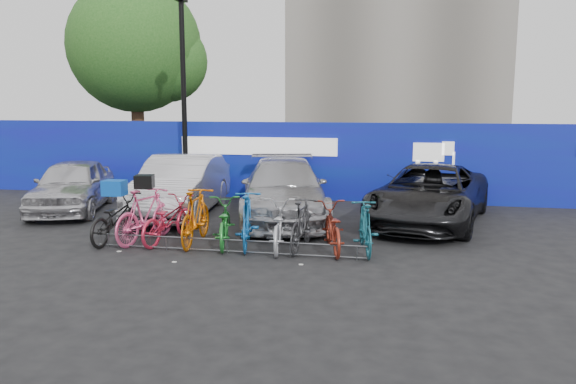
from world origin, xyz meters
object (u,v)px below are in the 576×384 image
(bike_2, at_px, (168,220))
(lamppost, at_px, (184,94))
(bike_4, at_px, (224,223))
(bike_7, at_px, (302,225))
(car_3, at_px, (429,195))
(bike_1, at_px, (146,215))
(bike_5, at_px, (247,220))
(bike_6, at_px, (278,226))
(car_1, at_px, (181,185))
(bike_8, at_px, (332,228))
(car_2, at_px, (284,190))
(bike_3, at_px, (196,217))
(bike_9, at_px, (365,228))
(tree, at_px, (141,49))
(bike_0, at_px, (116,218))
(bike_rack, at_px, (227,246))
(car_0, at_px, (73,185))

(bike_2, bearing_deg, lamppost, -61.42)
(bike_4, distance_m, bike_7, 1.69)
(car_3, height_order, bike_1, car_3)
(bike_5, xyz_separation_m, bike_6, (0.67, -0.02, -0.08))
(bike_2, bearing_deg, car_1, -62.36)
(bike_1, bearing_deg, bike_8, -166.50)
(car_2, bearing_deg, bike_3, -126.62)
(bike_4, bearing_deg, bike_6, 162.34)
(car_1, relative_size, car_3, 0.92)
(bike_5, bearing_deg, bike_9, 169.40)
(tree, distance_m, bike_4, 12.83)
(bike_0, bearing_deg, bike_1, -168.78)
(tree, xyz_separation_m, car_2, (7.21, -7.11, -4.30))
(bike_8, bearing_deg, car_3, -137.88)
(tree, distance_m, car_1, 9.39)
(tree, height_order, bike_6, tree)
(tree, bearing_deg, bike_5, -55.14)
(bike_4, bearing_deg, car_2, -117.24)
(bike_1, bearing_deg, car_2, -116.14)
(car_1, xyz_separation_m, bike_9, (5.10, -2.97, -0.27))
(tree, height_order, bike_8, tree)
(bike_2, bearing_deg, car_2, -112.67)
(bike_8, bearing_deg, tree, -63.19)
(tree, relative_size, bike_9, 4.47)
(bike_2, height_order, bike_3, bike_3)
(bike_rack, relative_size, bike_4, 2.99)
(bike_9, bearing_deg, car_1, -40.64)
(car_0, relative_size, bike_1, 2.17)
(car_0, bearing_deg, car_1, -15.22)
(tree, relative_size, bike_0, 4.02)
(bike_3, height_order, bike_8, bike_3)
(bike_5, relative_size, bike_6, 1.02)
(car_0, xyz_separation_m, bike_0, (2.86, -2.94, -0.22))
(car_1, xyz_separation_m, car_3, (6.49, 0.17, -0.07))
(car_1, bearing_deg, car_0, 176.58)
(bike_2, height_order, bike_5, bike_5)
(bike_1, relative_size, bike_6, 1.05)
(bike_3, distance_m, bike_4, 0.62)
(car_1, bearing_deg, bike_4, -59.69)
(tree, relative_size, bike_8, 4.19)
(bike_3, bearing_deg, bike_1, -3.61)
(car_0, height_order, car_3, car_3)
(bike_4, height_order, bike_9, bike_9)
(tree, distance_m, bike_7, 13.77)
(bike_4, distance_m, bike_5, 0.54)
(car_1, relative_size, bike_1, 2.46)
(car_2, xyz_separation_m, car_3, (3.68, 0.17, -0.04))
(bike_rack, height_order, bike_0, bike_0)
(bike_3, xyz_separation_m, bike_7, (2.30, -0.01, -0.07))
(bike_1, relative_size, bike_8, 1.06)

